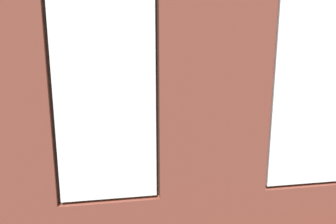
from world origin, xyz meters
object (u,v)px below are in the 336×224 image
(potted_plant_foreground_right, at_px, (41,103))
(potted_plant_corner_near_left, at_px, (256,102))
(couch_left, at_px, (317,145))
(candle_jar, at_px, (160,136))
(coffee_table, at_px, (160,141))
(remote_silver, at_px, (181,135))
(cup_ceramic, at_px, (148,135))
(papasan_chair, at_px, (103,112))
(couch_by_window, at_px, (197,192))
(potted_plant_beside_window_right, at_px, (10,183))

(potted_plant_foreground_right, xyz_separation_m, potted_plant_corner_near_left, (-5.26, -0.04, -0.16))
(couch_left, height_order, candle_jar, couch_left)
(coffee_table, height_order, remote_silver, remote_silver)
(cup_ceramic, bearing_deg, papasan_chair, -67.90)
(couch_by_window, bearing_deg, cup_ceramic, -80.19)
(coffee_table, xyz_separation_m, potted_plant_foreground_right, (2.43, -2.22, 0.35))
(coffee_table, distance_m, candle_jar, 0.10)
(couch_by_window, bearing_deg, potted_plant_foreground_right, -58.24)
(potted_plant_foreground_right, height_order, potted_plant_beside_window_right, potted_plant_foreground_right)
(potted_plant_foreground_right, bearing_deg, couch_left, 151.15)
(potted_plant_beside_window_right, bearing_deg, couch_by_window, -177.62)
(coffee_table, xyz_separation_m, remote_silver, (-0.42, -0.14, 0.06))
(candle_jar, height_order, papasan_chair, papasan_chair)
(couch_left, xyz_separation_m, cup_ceramic, (2.87, -0.69, 0.12))
(couch_by_window, height_order, cup_ceramic, couch_by_window)
(coffee_table, bearing_deg, cup_ceramic, -27.09)
(potted_plant_corner_near_left, bearing_deg, potted_plant_beside_window_right, 42.47)
(couch_left, relative_size, remote_silver, 11.19)
(couch_left, xyz_separation_m, potted_plant_beside_window_right, (4.58, 1.47, 0.31))
(couch_by_window, relative_size, potted_plant_beside_window_right, 1.81)
(remote_silver, distance_m, potted_plant_foreground_right, 3.54)
(potted_plant_corner_near_left, bearing_deg, papasan_chair, 0.69)
(cup_ceramic, distance_m, remote_silver, 0.61)
(remote_silver, height_order, potted_plant_foreground_right, potted_plant_foreground_right)
(potted_plant_corner_near_left, bearing_deg, couch_left, 86.99)
(couch_by_window, distance_m, remote_silver, 2.13)
(candle_jar, xyz_separation_m, potted_plant_beside_window_right, (1.89, 2.06, 0.18))
(couch_left, relative_size, coffee_table, 1.26)
(couch_by_window, height_order, coffee_table, couch_by_window)
(coffee_table, bearing_deg, couch_by_window, 94.90)
(candle_jar, bearing_deg, coffee_table, 116.57)
(cup_ceramic, xyz_separation_m, remote_silver, (-0.61, -0.04, -0.04))
(remote_silver, height_order, potted_plant_beside_window_right, potted_plant_beside_window_right)
(coffee_table, xyz_separation_m, potted_plant_beside_window_right, (1.89, 2.06, 0.28))
(couch_by_window, height_order, couch_left, same)
(papasan_chair, bearing_deg, couch_by_window, 106.21)
(couch_left, distance_m, cup_ceramic, 2.96)
(potted_plant_foreground_right, bearing_deg, couch_by_window, 121.76)
(remote_silver, height_order, potted_plant_corner_near_left, potted_plant_corner_near_left)
(candle_jar, distance_m, potted_plant_corner_near_left, 3.63)
(couch_left, relative_size, potted_plant_corner_near_left, 2.28)
(cup_ceramic, bearing_deg, potted_plant_corner_near_left, -144.35)
(coffee_table, xyz_separation_m, cup_ceramic, (0.19, -0.10, 0.09))
(coffee_table, distance_m, potted_plant_beside_window_right, 2.82)
(coffee_table, relative_size, cup_ceramic, 15.85)
(couch_by_window, distance_m, papasan_chair, 4.37)
(couch_by_window, bearing_deg, papasan_chair, -73.79)
(couch_by_window, distance_m, candle_jar, 1.99)
(candle_jar, relative_size, potted_plant_foreground_right, 0.07)
(potted_plant_corner_near_left, bearing_deg, cup_ceramic, 35.65)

